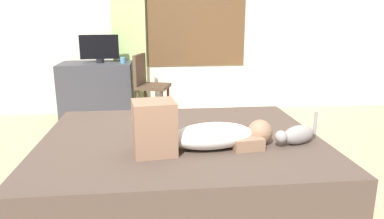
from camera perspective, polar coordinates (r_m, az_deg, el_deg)
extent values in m
plane|color=tan|center=(2.79, 0.89, -13.24)|extent=(16.00, 16.00, 0.00)
cube|color=beige|center=(5.03, -2.79, 16.24)|extent=(6.40, 0.12, 2.90)
cube|color=brown|center=(4.99, 0.71, 14.78)|extent=(1.34, 0.02, 1.35)
cube|color=white|center=(4.99, 0.72, 14.78)|extent=(1.26, 0.02, 1.27)
cube|color=#997A56|center=(2.75, -1.66, -12.13)|extent=(2.05, 1.68, 0.14)
cube|color=#4C3D33|center=(2.65, -1.70, -7.67)|extent=(1.99, 1.63, 0.32)
ellipsoid|color=silver|center=(2.35, 3.22, -4.23)|extent=(0.59, 0.33, 0.17)
sphere|color=#8C664C|center=(2.47, 10.82, -3.56)|extent=(0.17, 0.17, 0.17)
cube|color=#8C664C|center=(2.25, -6.07, -2.89)|extent=(0.29, 0.27, 0.34)
cube|color=#8C664C|center=(2.44, 8.19, -4.80)|extent=(0.23, 0.30, 0.08)
ellipsoid|color=gray|center=(2.54, 16.66, -3.89)|extent=(0.28, 0.20, 0.13)
sphere|color=gray|center=(2.43, 14.04, -4.25)|extent=(0.08, 0.08, 0.08)
cylinder|color=gray|center=(2.62, 19.13, -2.00)|extent=(0.03, 0.03, 0.16)
cube|color=#38383D|center=(4.77, -14.90, 2.81)|extent=(0.90, 0.56, 0.74)
cylinder|color=black|center=(4.70, -14.48, 7.55)|extent=(0.10, 0.10, 0.05)
cube|color=black|center=(4.68, -14.62, 9.67)|extent=(0.48, 0.07, 0.30)
cylinder|color=teal|center=(4.59, -10.99, 7.74)|extent=(0.07, 0.07, 0.08)
cylinder|color=#4C3828|center=(4.65, -3.83, 1.08)|extent=(0.04, 0.04, 0.44)
cylinder|color=#4C3828|center=(4.36, -4.82, 0.16)|extent=(0.04, 0.04, 0.44)
cylinder|color=#4C3828|center=(4.73, -7.39, 1.23)|extent=(0.04, 0.04, 0.44)
cylinder|color=#4C3828|center=(4.45, -8.59, 0.34)|extent=(0.04, 0.04, 0.44)
cube|color=#4C3828|center=(4.50, -6.24, 3.69)|extent=(0.47, 0.47, 0.04)
cube|color=#4C3828|center=(4.51, -8.39, 6.36)|extent=(0.15, 0.38, 0.38)
cube|color=#ADCC75|center=(4.91, -10.12, 13.25)|extent=(0.44, 0.06, 2.42)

